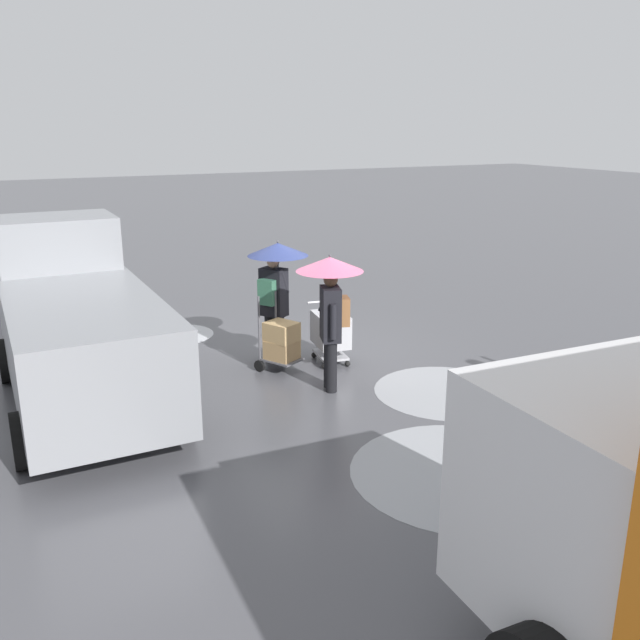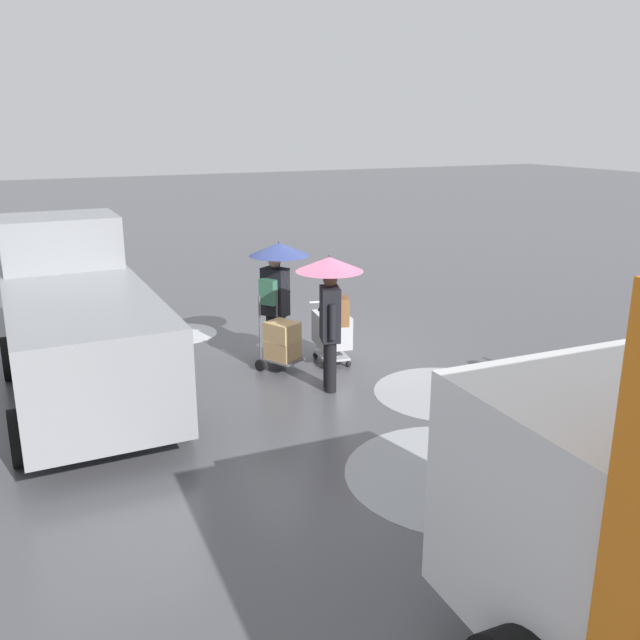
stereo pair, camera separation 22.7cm
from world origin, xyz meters
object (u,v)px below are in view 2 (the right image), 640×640
at_px(hand_dolly_boxes, 282,342).
at_px(pedestrian_pink_side, 277,274).
at_px(pedestrian_black_side, 330,292).
at_px(shopping_cart_vendor, 332,331).
at_px(cargo_van_parked_right, 78,324).

xyz_separation_m(hand_dolly_boxes, pedestrian_pink_side, (-0.15, -0.54, 1.05)).
bearing_deg(pedestrian_pink_side, pedestrian_black_side, 99.00).
distance_m(shopping_cart_vendor, pedestrian_pink_side, 1.38).
xyz_separation_m(pedestrian_pink_side, pedestrian_black_side, (-0.25, 1.58, 0.00)).
height_order(cargo_van_parked_right, pedestrian_black_side, cargo_van_parked_right).
relative_size(cargo_van_parked_right, pedestrian_black_side, 2.50).
height_order(cargo_van_parked_right, pedestrian_pink_side, cargo_van_parked_right).
xyz_separation_m(cargo_van_parked_right, hand_dolly_boxes, (-3.18, 0.19, -0.66)).
distance_m(hand_dolly_boxes, pedestrian_black_side, 1.53).
relative_size(cargo_van_parked_right, pedestrian_pink_side, 2.50).
bearing_deg(pedestrian_pink_side, hand_dolly_boxes, 74.63).
height_order(hand_dolly_boxes, pedestrian_pink_side, pedestrian_pink_side).
bearing_deg(pedestrian_black_side, shopping_cart_vendor, -117.28).
height_order(hand_dolly_boxes, pedestrian_black_side, pedestrian_black_side).
height_order(cargo_van_parked_right, shopping_cart_vendor, cargo_van_parked_right).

